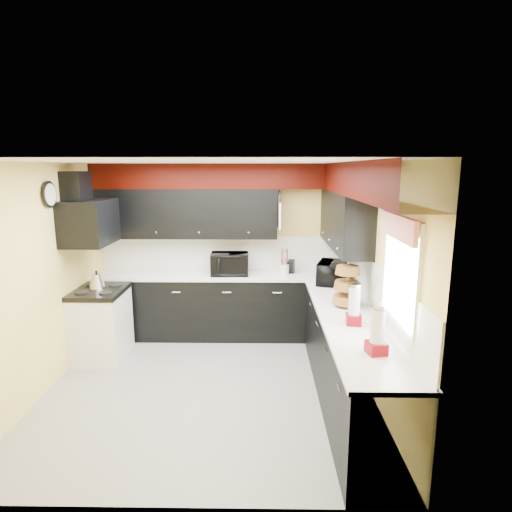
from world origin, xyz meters
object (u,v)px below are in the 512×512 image
Objects in this scene: toaster_oven at (230,264)px; microwave at (332,273)px; utensil_crock at (284,269)px; knife_block at (291,267)px; kettle at (97,281)px.

microwave is at bearing -19.93° from toaster_oven.
utensil_crock is 0.75× the size of knife_block.
knife_block is 2.66m from kettle.
toaster_oven is at bearing 88.30° from microwave.
microwave is 3.07m from kettle.
toaster_oven reaches higher than knife_block.
knife_block is at bearing 4.10° from toaster_oven.
kettle is at bearing -150.08° from knife_block.
toaster_oven is 1.02× the size of microwave.
utensil_crock is 2.54m from kettle.
knife_block is (-0.50, 0.55, -0.05)m from microwave.
microwave reaches higher than utensil_crock.
microwave reaches higher than knife_block.
toaster_oven reaches higher than microwave.
kettle is (-2.45, -0.66, -0.00)m from utensil_crock.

